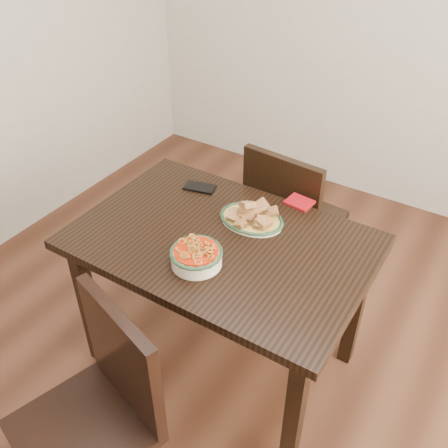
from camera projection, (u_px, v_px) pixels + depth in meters
The scene contains 9 objects.
floor at pixel (243, 354), 2.49m from camera, with size 3.50×3.50×0.00m, color #3D1F13.
wall_back at pixel (402, 4), 2.89m from camera, with size 3.50×0.10×2.60m, color beige.
dining_table at pixel (221, 257), 2.09m from camera, with size 1.20×0.80×0.75m.
chair_far at pixel (289, 216), 2.58m from camera, with size 0.45×0.45×0.89m.
chair_near at pixel (101, 405), 1.70m from camera, with size 0.53×0.53×0.89m.
fish_plate at pixel (252, 213), 2.10m from camera, with size 0.28×0.22×0.11m.
noodle_bowl at pixel (196, 255), 1.88m from camera, with size 0.21×0.21×0.08m.
smartphone at pixel (200, 187), 2.33m from camera, with size 0.14×0.08×0.01m, color black.
napkin at pixel (299, 202), 2.23m from camera, with size 0.11×0.10×0.01m, color #9C0B11.
Camera 1 is at (0.77, -1.40, 2.02)m, focal length 40.00 mm.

